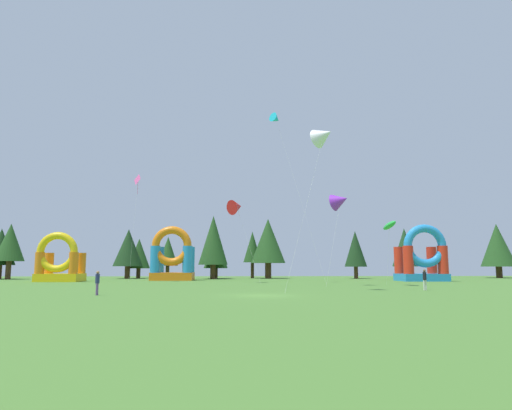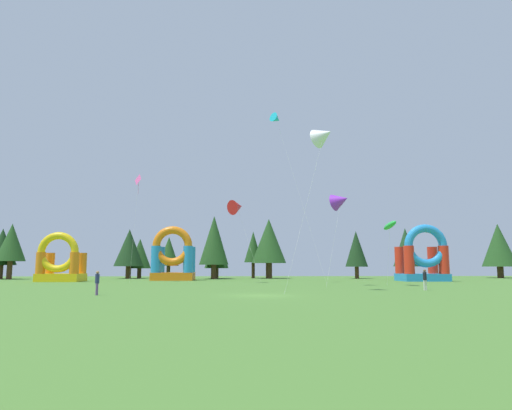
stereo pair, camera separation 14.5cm
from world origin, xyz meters
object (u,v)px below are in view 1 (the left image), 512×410
object	(u,v)px
kite_cyan_delta	(276,119)
inflatable_blue_arch	(422,260)
inflatable_orange_dome	(59,264)
kite_white_delta	(324,135)
kite_purple_delta	(340,201)
person_near_camera	(425,278)
kite_green_parafoil	(389,225)
inflatable_red_slide	(172,260)
kite_red_delta	(237,207)
person_midfield	(97,281)
kite_pink_diamond	(138,181)

from	to	relation	value
kite_cyan_delta	inflatable_blue_arch	size ratio (longest dim) A/B	2.83
inflatable_orange_dome	kite_white_delta	bearing A→B (deg)	-37.47
kite_purple_delta	inflatable_orange_dome	world-z (taller)	kite_purple_delta
kite_purple_delta	person_near_camera	bearing A→B (deg)	-61.71
inflatable_blue_arch	kite_green_parafoil	bearing A→B (deg)	-123.39
inflatable_blue_arch	inflatable_orange_dome	bearing A→B (deg)	-179.98
inflatable_blue_arch	inflatable_red_slide	size ratio (longest dim) A/B	0.99
inflatable_blue_arch	inflatable_red_slide	world-z (taller)	inflatable_red_slide
kite_red_delta	kite_green_parafoil	bearing A→B (deg)	-28.81
kite_purple_delta	inflatable_blue_arch	bearing A→B (deg)	43.87
person_midfield	person_near_camera	size ratio (longest dim) A/B	0.97
kite_cyan_delta	inflatable_orange_dome	bearing A→B (deg)	169.95
kite_cyan_delta	inflatable_orange_dome	size ratio (longest dim) A/B	3.35
kite_cyan_delta	inflatable_orange_dome	world-z (taller)	kite_cyan_delta
kite_green_parafoil	inflatable_blue_arch	bearing A→B (deg)	56.61
kite_white_delta	inflatable_blue_arch	distance (m)	31.15
kite_red_delta	person_midfield	xyz separation A→B (m)	(-9.85, -23.48, -8.33)
kite_red_delta	person_near_camera	world-z (taller)	kite_red_delta
kite_white_delta	person_midfield	bearing A→B (deg)	-164.57
kite_pink_diamond	inflatable_orange_dome	size ratio (longest dim) A/B	2.17
kite_green_parafoil	inflatable_blue_arch	world-z (taller)	inflatable_blue_arch
kite_cyan_delta	inflatable_orange_dome	xyz separation A→B (m)	(-28.03, 4.97, -18.38)
kite_green_parafoil	kite_pink_diamond	bearing A→B (deg)	156.29
kite_purple_delta	inflatable_blue_arch	distance (m)	20.59
kite_red_delta	kite_pink_diamond	world-z (taller)	kite_pink_diamond
kite_pink_diamond	person_midfield	xyz separation A→B (m)	(3.23, -27.43, -12.21)
person_midfield	kite_purple_delta	bearing A→B (deg)	129.73
person_near_camera	person_midfield	bearing A→B (deg)	7.79
kite_pink_diamond	kite_green_parafoil	bearing A→B (deg)	-23.71
kite_red_delta	inflatable_orange_dome	xyz separation A→B (m)	(-23.09, 4.68, -7.08)
kite_white_delta	kite_cyan_delta	size ratio (longest dim) A/B	0.66
kite_cyan_delta	person_near_camera	xyz separation A→B (m)	(10.99, -17.82, -19.59)
person_near_camera	inflatable_blue_arch	xyz separation A→B (m)	(9.24, 22.81, 1.79)
kite_pink_diamond	person_midfield	size ratio (longest dim) A/B	8.16
kite_white_delta	person_midfield	size ratio (longest dim) A/B	8.37
kite_green_parafoil	person_midfield	xyz separation A→B (m)	(-26.05, -14.57, -5.29)
kite_purple_delta	kite_pink_diamond	xyz separation A→B (m)	(-24.07, 12.88, 4.29)
kite_purple_delta	person_midfield	xyz separation A→B (m)	(-20.84, -14.54, -7.92)
kite_red_delta	kite_purple_delta	size ratio (longest dim) A/B	1.04
kite_white_delta	kite_cyan_delta	bearing A→B (deg)	97.67
kite_white_delta	kite_red_delta	distance (m)	20.49
kite_white_delta	kite_cyan_delta	world-z (taller)	kite_cyan_delta
person_midfield	person_near_camera	world-z (taller)	person_near_camera
kite_white_delta	inflatable_red_slide	size ratio (longest dim) A/B	1.87
person_midfield	kite_pink_diamond	bearing A→B (deg)	-168.47
kite_white_delta	kite_pink_diamond	xyz separation A→B (m)	(-20.50, 22.66, 0.03)
kite_red_delta	kite_pink_diamond	distance (m)	14.20
kite_cyan_delta	inflatable_blue_arch	world-z (taller)	kite_cyan_delta
kite_purple_delta	kite_pink_diamond	bearing A→B (deg)	151.84
kite_pink_diamond	person_midfield	world-z (taller)	kite_pink_diamond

